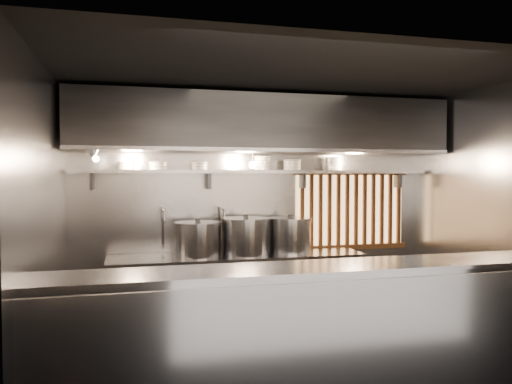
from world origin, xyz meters
name	(u,v)px	position (x,y,z in m)	size (l,w,h in m)	color
floor	(292,362)	(0.00, 0.00, 0.00)	(4.50, 4.50, 0.00)	black
ceiling	(292,76)	(0.00, 0.00, 2.80)	(4.50, 4.50, 0.00)	black
wall_back	(255,210)	(0.00, 1.50, 1.40)	(4.50, 4.50, 0.00)	gray
wall_left	(44,226)	(-2.25, 0.00, 1.40)	(3.00, 3.00, 0.00)	gray
wall_right	(489,216)	(2.25, 0.00, 1.40)	(3.00, 3.00, 0.00)	gray
serving_counter	(330,336)	(0.00, -0.96, 0.57)	(4.50, 0.56, 1.13)	gray
cooking_bench	(238,292)	(-0.30, 1.13, 0.45)	(3.00, 0.70, 0.90)	gray
bowl_shelf	(258,172)	(0.00, 1.32, 1.88)	(4.40, 0.34, 0.04)	gray
exhaust_hood	(263,126)	(0.00, 1.10, 2.42)	(4.40, 0.81, 0.65)	#2D2D30
wood_screen	(351,210)	(1.30, 1.45, 1.38)	(1.56, 0.09, 1.04)	#FFBF72
faucet_left	(163,220)	(-1.15, 1.37, 1.31)	(0.04, 0.30, 0.50)	silver
faucet_right	(222,219)	(-0.45, 1.37, 1.31)	(0.04, 0.30, 0.50)	silver
heat_lamp	(93,153)	(-1.90, 0.85, 2.07)	(0.25, 0.35, 0.20)	gray
pendant_bulb	(253,165)	(-0.10, 1.20, 1.96)	(0.09, 0.09, 0.19)	#2D2D30
stock_pot_left	(198,239)	(-0.78, 1.10, 1.10)	(0.66, 0.66, 0.44)	gray
stock_pot_mid	(246,236)	(-0.21, 1.10, 1.12)	(0.61, 0.61, 0.48)	gray
stock_pot_right	(290,235)	(0.36, 1.17, 1.11)	(0.63, 0.63, 0.46)	gray
bowl_stack_0	(126,166)	(-1.57, 1.32, 1.95)	(0.20, 0.20, 0.09)	silver
bowl_stack_1	(159,166)	(-1.20, 1.32, 1.95)	(0.23, 0.23, 0.09)	silver
bowl_stack_2	(200,166)	(-0.72, 1.32, 1.95)	(0.20, 0.20, 0.09)	silver
bowl_stack_3	(262,163)	(0.05, 1.32, 1.98)	(0.22, 0.22, 0.17)	silver
bowl_stack_4	(292,165)	(0.44, 1.32, 1.97)	(0.23, 0.23, 0.13)	silver
bowl_stack_5	(333,164)	(0.99, 1.32, 1.98)	(0.22, 0.22, 0.17)	silver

